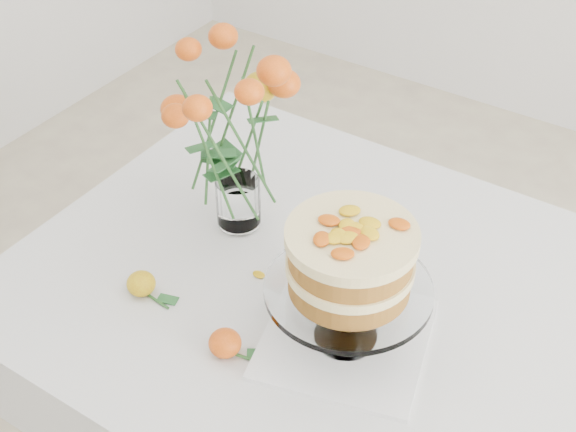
% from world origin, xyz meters
% --- Properties ---
extents(table, '(1.43, 0.93, 0.76)m').
position_xyz_m(table, '(0.00, 0.00, 0.67)').
color(table, tan).
rests_on(table, ground).
extents(napkin, '(0.33, 0.33, 0.01)m').
position_xyz_m(napkin, '(-0.04, -0.10, 0.76)').
color(napkin, white).
rests_on(napkin, table).
extents(cake_stand, '(0.28, 0.28, 0.25)m').
position_xyz_m(cake_stand, '(-0.04, -0.10, 0.93)').
color(cake_stand, white).
rests_on(cake_stand, napkin).
extents(rose_vase, '(0.33, 0.33, 0.44)m').
position_xyz_m(rose_vase, '(-0.38, 0.05, 1.01)').
color(rose_vase, white).
rests_on(rose_vase, table).
extents(loose_rose_near, '(0.10, 0.05, 0.04)m').
position_xyz_m(loose_rose_near, '(-0.41, -0.20, 0.78)').
color(loose_rose_near, gold).
rests_on(loose_rose_near, table).
extents(loose_rose_far, '(0.10, 0.06, 0.05)m').
position_xyz_m(loose_rose_far, '(-0.20, -0.24, 0.78)').
color(loose_rose_far, '#C64909').
rests_on(loose_rose_far, table).
extents(stray_petal_a, '(0.03, 0.02, 0.00)m').
position_xyz_m(stray_petal_a, '(-0.12, -0.10, 0.76)').
color(stray_petal_a, '#E6AF0E').
rests_on(stray_petal_a, table).
extents(stray_petal_b, '(0.03, 0.02, 0.00)m').
position_xyz_m(stray_petal_b, '(-0.02, -0.14, 0.76)').
color(stray_petal_b, '#E6AF0E').
rests_on(stray_petal_b, table).
extents(stray_petal_c, '(0.03, 0.02, 0.00)m').
position_xyz_m(stray_petal_c, '(0.02, -0.18, 0.76)').
color(stray_petal_c, '#E6AF0E').
rests_on(stray_petal_c, table).
extents(stray_petal_d, '(0.03, 0.02, 0.00)m').
position_xyz_m(stray_petal_d, '(-0.26, -0.05, 0.76)').
color(stray_petal_d, '#E6AF0E').
rests_on(stray_petal_d, table).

